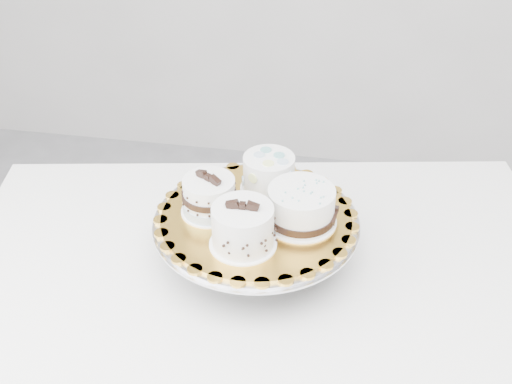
% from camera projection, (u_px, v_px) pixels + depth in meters
% --- Properties ---
extents(table, '(1.28, 0.97, 0.75)m').
position_uv_depth(table, '(263.00, 307.00, 1.24)').
color(table, white).
rests_on(table, floor).
extents(cake_stand, '(0.38, 0.38, 0.10)m').
position_uv_depth(cake_stand, '(256.00, 232.00, 1.18)').
color(cake_stand, gray).
rests_on(cake_stand, table).
extents(cake_board, '(0.40, 0.40, 0.01)m').
position_uv_depth(cake_board, '(256.00, 217.00, 1.16)').
color(cake_board, gold).
rests_on(cake_board, cake_stand).
extents(cake_swirl, '(0.12, 0.12, 0.09)m').
position_uv_depth(cake_swirl, '(243.00, 228.00, 1.08)').
color(cake_swirl, white).
rests_on(cake_swirl, cake_board).
extents(cake_banded, '(0.13, 0.13, 0.09)m').
position_uv_depth(cake_banded, '(209.00, 197.00, 1.16)').
color(cake_banded, white).
rests_on(cake_banded, cake_board).
extents(cake_dots, '(0.12, 0.12, 0.07)m').
position_uv_depth(cake_dots, '(269.00, 173.00, 1.21)').
color(cake_dots, white).
rests_on(cake_dots, cake_board).
extents(cake_ribbon, '(0.14, 0.13, 0.07)m').
position_uv_depth(cake_ribbon, '(302.00, 207.00, 1.13)').
color(cake_ribbon, white).
rests_on(cake_ribbon, cake_board).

